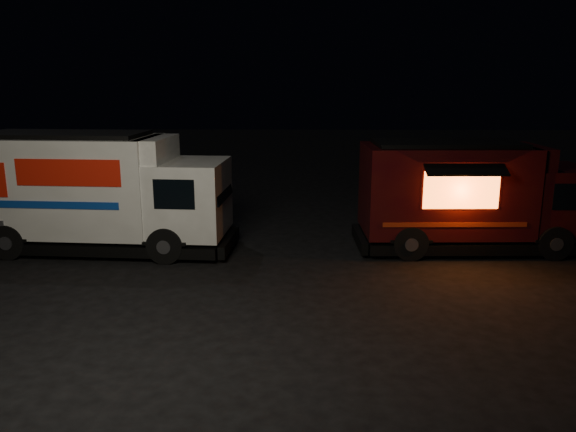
# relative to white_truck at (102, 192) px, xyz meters

# --- Properties ---
(ground) EXTENTS (80.00, 80.00, 0.00)m
(ground) POSITION_rel_white_truck_xyz_m (3.06, -3.27, -1.49)
(ground) COLOR black
(ground) RESTS_ON ground
(white_truck) EXTENTS (6.71, 2.66, 2.98)m
(white_truck) POSITION_rel_white_truck_xyz_m (0.00, 0.00, 0.00)
(white_truck) COLOR white
(white_truck) RESTS_ON ground
(red_truck) EXTENTS (5.98, 2.35, 2.76)m
(red_truck) POSITION_rel_white_truck_xyz_m (9.40, 0.26, -0.11)
(red_truck) COLOR #390D0A
(red_truck) RESTS_ON ground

